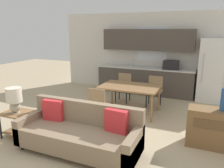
# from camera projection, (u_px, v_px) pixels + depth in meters

# --- Properties ---
(ground_plane) EXTENTS (20.00, 20.00, 0.00)m
(ground_plane) POSITION_uv_depth(u_px,v_px,m) (79.00, 157.00, 3.74)
(ground_plane) COLOR tan
(wall_back) EXTENTS (6.40, 0.07, 2.70)m
(wall_back) POSITION_uv_depth(u_px,v_px,m) (148.00, 53.00, 7.54)
(wall_back) COLOR silver
(wall_back) RESTS_ON ground_plane
(kitchen_counter) EXTENTS (3.24, 0.65, 2.15)m
(kitchen_counter) POSITION_uv_depth(u_px,v_px,m) (146.00, 69.00, 7.39)
(kitchen_counter) COLOR #4C443D
(kitchen_counter) RESTS_ON ground_plane
(refrigerator) EXTENTS (0.69, 0.70, 1.89)m
(refrigerator) POSITION_uv_depth(u_px,v_px,m) (210.00, 70.00, 6.54)
(refrigerator) COLOR white
(refrigerator) RESTS_ON ground_plane
(dining_table) EXTENTS (1.48, 0.97, 0.72)m
(dining_table) POSITION_uv_depth(u_px,v_px,m) (130.00, 88.00, 5.61)
(dining_table) COLOR olive
(dining_table) RESTS_ON ground_plane
(couch) EXTENTS (2.19, 0.80, 0.85)m
(couch) POSITION_uv_depth(u_px,v_px,m) (80.00, 133.00, 3.88)
(couch) COLOR #3D2D1E
(couch) RESTS_ON ground_plane
(side_table) EXTENTS (0.49, 0.49, 0.52)m
(side_table) POSITION_uv_depth(u_px,v_px,m) (17.00, 120.00, 4.42)
(side_table) COLOR olive
(side_table) RESTS_ON ground_plane
(table_lamp) EXTENTS (0.30, 0.30, 0.52)m
(table_lamp) POSITION_uv_depth(u_px,v_px,m) (14.00, 98.00, 4.27)
(table_lamp) COLOR #B2A893
(table_lamp) RESTS_ON side_table
(credenza) EXTENTS (1.15, 0.42, 0.73)m
(credenza) POSITION_uv_depth(u_px,v_px,m) (220.00, 129.00, 3.96)
(credenza) COLOR brown
(credenza) RESTS_ON ground_plane
(dining_chair_far_right) EXTENTS (0.43, 0.43, 0.84)m
(dining_chair_far_right) POSITION_uv_depth(u_px,v_px,m) (154.00, 89.00, 6.20)
(dining_chair_far_right) COLOR #997A56
(dining_chair_far_right) RESTS_ON ground_plane
(dining_chair_near_left) EXTENTS (0.45, 0.45, 0.84)m
(dining_chair_near_left) POSITION_uv_depth(u_px,v_px,m) (99.00, 102.00, 5.08)
(dining_chair_near_left) COLOR #997A56
(dining_chair_near_left) RESTS_ON ground_plane
(dining_chair_far_left) EXTENTS (0.43, 0.43, 0.84)m
(dining_chair_far_left) POSITION_uv_depth(u_px,v_px,m) (123.00, 86.00, 6.59)
(dining_chair_far_left) COLOR #997A56
(dining_chair_far_left) RESTS_ON ground_plane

